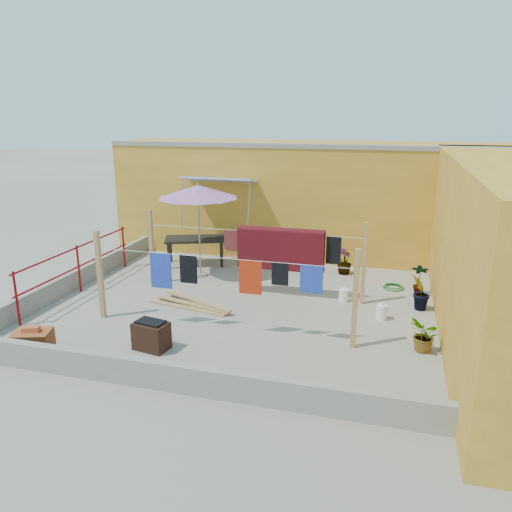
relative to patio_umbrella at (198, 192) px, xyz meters
name	(u,v)px	position (x,y,z in m)	size (l,w,h in m)	color
ground	(241,305)	(1.61, -1.65, -2.13)	(80.00, 80.00, 0.00)	#9E998E
wall_back	(305,198)	(2.10, 3.04, -0.52)	(11.00, 3.27, 3.21)	gold
parapet_front	(170,377)	(1.61, -5.23, -1.91)	(8.30, 0.16, 0.44)	gray
parapet_left	(77,279)	(-2.47, -1.65, -1.91)	(0.16, 7.30, 0.44)	gray
red_railing	(78,262)	(-2.24, -1.85, -1.41)	(0.05, 4.20, 1.10)	maroon
clothesline_rig	(273,253)	(2.17, -1.09, -1.09)	(5.09, 2.35, 1.80)	tan
patio_umbrella	(198,192)	(0.00, 0.00, 0.00)	(2.54, 2.54, 2.38)	gray
outdoor_table	(195,240)	(-0.48, 0.87, -1.46)	(1.77, 1.31, 0.75)	black
brick_stack	(33,343)	(-1.11, -4.85, -1.90)	(0.72, 0.61, 0.53)	#964722
lumber_pile	(192,304)	(0.64, -2.06, -2.07)	(1.97, 0.91, 0.12)	tan
brazier	(151,335)	(0.71, -4.07, -1.88)	(0.65, 0.49, 0.53)	black
white_basin	(237,383)	(2.53, -4.85, -2.09)	(0.47, 0.47, 0.08)	white
water_jug_a	(382,312)	(4.55, -1.64, -1.98)	(0.22, 0.22, 0.35)	white
water_jug_b	(344,295)	(3.71, -0.85, -1.99)	(0.21, 0.21, 0.32)	white
green_hose	(393,287)	(4.76, 0.33, -2.10)	(0.49, 0.49, 0.07)	#197422
plant_back_a	(300,256)	(2.35, 1.19, -1.76)	(0.68, 0.59, 0.75)	#205618
plant_back_b	(344,261)	(3.51, 1.13, -1.80)	(0.37, 0.37, 0.67)	#205618
plant_right_a	(419,279)	(5.31, 0.05, -1.76)	(0.39, 0.26, 0.74)	#205618
plant_right_b	(421,293)	(5.31, -0.94, -1.75)	(0.43, 0.34, 0.77)	#205618
plant_right_c	(425,336)	(5.31, -2.90, -1.83)	(0.55, 0.47, 0.61)	#205618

